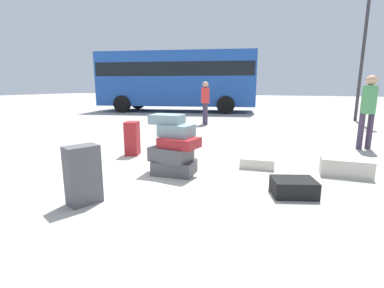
{
  "coord_description": "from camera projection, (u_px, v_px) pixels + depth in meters",
  "views": [
    {
      "loc": [
        2.14,
        -3.77,
        1.4
      ],
      "look_at": [
        0.23,
        0.92,
        0.35
      ],
      "focal_mm": 26.34,
      "sensor_mm": 36.0,
      "label": 1
    }
  ],
  "objects": [
    {
      "name": "suitcase_cream_right_side",
      "position": [
        346.0,
        167.0,
        4.44
      ],
      "size": [
        0.75,
        0.38,
        0.27
      ],
      "primitive_type": "cube",
      "rotation": [
        0.0,
        0.0,
        0.04
      ],
      "color": "beige",
      "rests_on": "ground"
    },
    {
      "name": "lamp_post",
      "position": [
        368.0,
        10.0,
        10.63
      ],
      "size": [
        0.36,
        0.36,
        6.49
      ],
      "color": "#333338",
      "rests_on": "ground"
    },
    {
      "name": "person_tourist_with_camera",
      "position": [
        368.0,
        106.0,
        6.16
      ],
      "size": [
        0.31,
        0.3,
        1.62
      ],
      "rotation": [
        0.0,
        0.0,
        -2.61
      ],
      "color": "#3F334C",
      "rests_on": "ground"
    },
    {
      "name": "suitcase_tower",
      "position": [
        174.0,
        148.0,
        4.51
      ],
      "size": [
        0.87,
        0.65,
        0.94
      ],
      "color": "#4C4C51",
      "rests_on": "ground"
    },
    {
      "name": "ground_plane",
      "position": [
        157.0,
        175.0,
        4.49
      ],
      "size": [
        80.0,
        80.0,
        0.0
      ],
      "primitive_type": "plane",
      "color": "#ADA89E"
    },
    {
      "name": "parked_bus",
      "position": [
        177.0,
        78.0,
        15.46
      ],
      "size": [
        8.75,
        4.4,
        3.15
      ],
      "rotation": [
        0.0,
        0.0,
        0.24
      ],
      "color": "#1E4CA5",
      "rests_on": "ground"
    },
    {
      "name": "person_bearded_onlooker",
      "position": [
        205.0,
        99.0,
        10.18
      ],
      "size": [
        0.3,
        0.3,
        1.55
      ],
      "rotation": [
        0.0,
        0.0,
        -0.93
      ],
      "color": "#3F334C",
      "rests_on": "ground"
    },
    {
      "name": "suitcase_charcoal_left_side",
      "position": [
        83.0,
        175.0,
        3.35
      ],
      "size": [
        0.37,
        0.44,
        0.71
      ],
      "primitive_type": "cube",
      "rotation": [
        0.0,
        0.0,
        -0.42
      ],
      "color": "#4C4C51",
      "rests_on": "ground"
    },
    {
      "name": "suitcase_maroon_upright_blue",
      "position": [
        132.0,
        138.0,
        5.75
      ],
      "size": [
        0.34,
        0.37,
        0.68
      ],
      "primitive_type": "cube",
      "rotation": [
        0.0,
        0.0,
        0.32
      ],
      "color": "maroon",
      "rests_on": "ground"
    },
    {
      "name": "suitcase_black_white_trunk",
      "position": [
        293.0,
        187.0,
        3.64
      ],
      "size": [
        0.64,
        0.56,
        0.22
      ],
      "primitive_type": "cube",
      "rotation": [
        0.0,
        0.0,
        0.34
      ],
      "color": "black",
      "rests_on": "ground"
    },
    {
      "name": "suitcase_cream_foreground_far",
      "position": [
        257.0,
        162.0,
        4.92
      ],
      "size": [
        0.61,
        0.46,
        0.17
      ],
      "primitive_type": "cube",
      "rotation": [
        0.0,
        0.0,
        0.11
      ],
      "color": "beige",
      "rests_on": "ground"
    }
  ]
}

